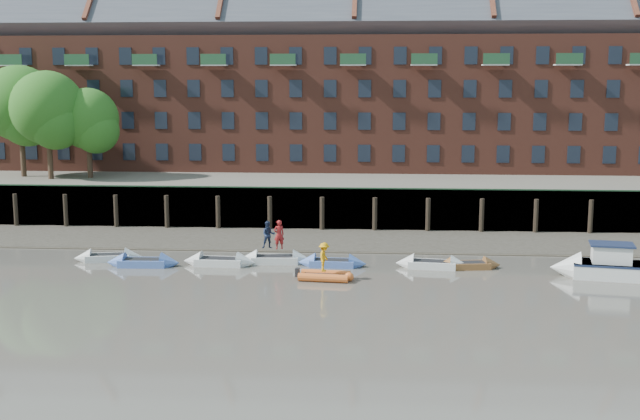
# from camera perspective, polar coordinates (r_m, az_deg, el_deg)

# --- Properties ---
(ground) EXTENTS (220.00, 220.00, 0.00)m
(ground) POSITION_cam_1_polar(r_m,az_deg,el_deg) (39.83, 0.88, -7.37)
(ground) COLOR #5A554C
(ground) RESTS_ON ground
(foreshore) EXTENTS (110.00, 8.00, 0.50)m
(foreshore) POSITION_cam_1_polar(r_m,az_deg,el_deg) (57.29, 1.89, -2.21)
(foreshore) COLOR #3D382F
(foreshore) RESTS_ON ground
(mud_band) EXTENTS (110.00, 1.60, 0.10)m
(mud_band) POSITION_cam_1_polar(r_m,az_deg,el_deg) (53.97, 1.75, -2.93)
(mud_band) COLOR #4C4336
(mud_band) RESTS_ON ground
(river_wall) EXTENTS (110.00, 1.23, 3.30)m
(river_wall) POSITION_cam_1_polar(r_m,az_deg,el_deg) (61.31, 2.05, 0.07)
(river_wall) COLOR #2D2A26
(river_wall) RESTS_ON ground
(bank_terrace) EXTENTS (110.00, 28.00, 3.20)m
(bank_terrace) POSITION_cam_1_polar(r_m,az_deg,el_deg) (74.78, 2.42, 1.74)
(bank_terrace) COLOR #5E594D
(bank_terrace) RESTS_ON ground
(apartment_terrace) EXTENTS (80.60, 15.56, 20.98)m
(apartment_terrace) POSITION_cam_1_polar(r_m,az_deg,el_deg) (75.14, 2.51, 10.36)
(apartment_terrace) COLOR brown
(apartment_terrace) RESTS_ON bank_terrace
(tree_cluster) EXTENTS (11.76, 7.74, 9.40)m
(tree_cluster) POSITION_cam_1_polar(r_m,az_deg,el_deg) (71.12, -19.01, 6.85)
(tree_cluster) COLOR #3A281C
(tree_cluster) RESTS_ON bank_terrace
(rowboat_0) EXTENTS (4.39, 2.07, 1.23)m
(rowboat_0) POSITION_cam_1_polar(r_m,az_deg,el_deg) (52.77, -14.83, -3.28)
(rowboat_0) COLOR silver
(rowboat_0) RESTS_ON ground
(rowboat_1) EXTENTS (4.56, 1.48, 1.31)m
(rowboat_1) POSITION_cam_1_polar(r_m,az_deg,el_deg) (50.74, -12.47, -3.67)
(rowboat_1) COLOR #4D6FBE
(rowboat_1) RESTS_ON ground
(rowboat_2) EXTENTS (4.62, 1.55, 1.32)m
(rowboat_2) POSITION_cam_1_polar(r_m,az_deg,el_deg) (50.16, -7.17, -3.66)
(rowboat_2) COLOR silver
(rowboat_2) RESTS_ON ground
(rowboat_3) EXTENTS (4.60, 1.56, 1.31)m
(rowboat_3) POSITION_cam_1_polar(r_m,az_deg,el_deg) (50.48, -3.22, -3.53)
(rowboat_3) COLOR silver
(rowboat_3) RESTS_ON ground
(rowboat_4) EXTENTS (4.28, 1.42, 1.23)m
(rowboat_4) POSITION_cam_1_polar(r_m,az_deg,el_deg) (49.51, 0.87, -3.79)
(rowboat_4) COLOR #4D6FBE
(rowboat_4) RESTS_ON ground
(rowboat_5) EXTENTS (4.59, 1.80, 1.30)m
(rowboat_5) POSITION_cam_1_polar(r_m,az_deg,el_deg) (49.56, 7.97, -3.85)
(rowboat_5) COLOR silver
(rowboat_5) RESTS_ON ground
(rowboat_6) EXTENTS (4.10, 1.68, 1.16)m
(rowboat_6) POSITION_cam_1_polar(r_m,az_deg,el_deg) (49.79, 10.50, -3.88)
(rowboat_6) COLOR brown
(rowboat_6) RESTS_ON ground
(rib_tender) EXTENTS (3.20, 1.76, 0.54)m
(rib_tender) POSITION_cam_1_polar(r_m,az_deg,el_deg) (46.22, 0.48, -4.71)
(rib_tender) COLOR orange
(rib_tender) RESTS_ON ground
(motor_launch) EXTENTS (6.58, 3.10, 2.61)m
(motor_launch) POSITION_cam_1_polar(r_m,az_deg,el_deg) (49.47, 19.23, -3.79)
(motor_launch) COLOR silver
(motor_launch) RESTS_ON ground
(person_rower_a) EXTENTS (0.79, 0.67, 1.85)m
(person_rower_a) POSITION_cam_1_polar(r_m,az_deg,el_deg) (50.20, -2.93, -1.76)
(person_rower_a) COLOR maroon
(person_rower_a) RESTS_ON rowboat_3
(person_rower_b) EXTENTS (0.95, 0.80, 1.74)m
(person_rower_b) POSITION_cam_1_polar(r_m,az_deg,el_deg) (50.45, -3.69, -1.77)
(person_rower_b) COLOR #19233F
(person_rower_b) RESTS_ON rowboat_3
(person_rib_crew) EXTENTS (0.78, 1.17, 1.69)m
(person_rib_crew) POSITION_cam_1_polar(r_m,az_deg,el_deg) (45.95, 0.30, -3.36)
(person_rib_crew) COLOR orange
(person_rib_crew) RESTS_ON rib_tender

